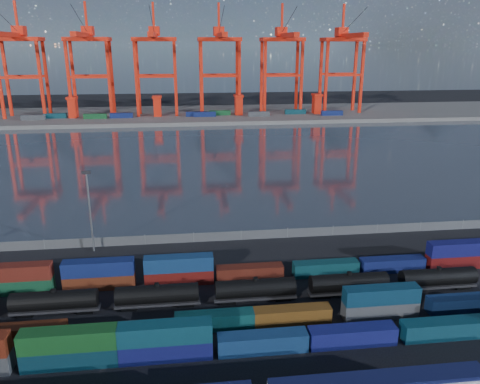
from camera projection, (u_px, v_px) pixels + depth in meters
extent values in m
plane|color=black|center=(263.00, 311.00, 72.52)|extent=(700.00, 700.00, 0.00)
plane|color=#2E3743|center=(215.00, 157.00, 171.95)|extent=(700.00, 700.00, 0.00)
cube|color=#514F4C|center=(202.00, 115.00, 271.08)|extent=(700.00, 70.00, 2.00)
cone|color=#1E2630|center=(452.00, 13.00, 1652.63)|extent=(840.00, 840.00, 300.00)
cube|color=#0E1236|center=(380.00, 379.00, 50.56)|extent=(24.20, 2.61, 0.48)
cube|color=#0B2B39|center=(71.00, 357.00, 59.78)|extent=(12.12, 2.46, 2.63)
cube|color=#13491C|center=(69.00, 339.00, 59.00)|extent=(12.12, 2.46, 2.63)
cube|color=#101453|center=(166.00, 350.00, 61.18)|extent=(12.12, 2.46, 2.63)
cube|color=#0E3A49|center=(165.00, 332.00, 60.40)|extent=(12.12, 2.46, 2.63)
cube|color=navy|center=(263.00, 342.00, 62.67)|extent=(12.12, 2.46, 2.63)
cube|color=navy|center=(352.00, 336.00, 64.11)|extent=(12.12, 2.46, 2.63)
cube|color=#0D3746|center=(443.00, 329.00, 65.65)|extent=(12.12, 2.46, 2.63)
cube|color=#57200D|center=(24.00, 334.00, 64.70)|extent=(11.50, 2.34, 2.49)
cube|color=#0C3E3F|center=(215.00, 320.00, 67.76)|extent=(11.50, 2.34, 2.49)
cube|color=brown|center=(292.00, 315.00, 69.10)|extent=(11.50, 2.34, 2.49)
cube|color=#44474A|center=(380.00, 309.00, 70.67)|extent=(11.50, 2.34, 2.49)
cube|color=#0E3149|center=(381.00, 295.00, 69.92)|extent=(11.50, 2.34, 2.49)
cube|color=#0F234D|center=(464.00, 303.00, 72.23)|extent=(11.50, 2.34, 2.49)
cube|color=#124528|center=(17.00, 286.00, 77.48)|extent=(11.75, 2.39, 2.55)
cube|color=#601C13|center=(15.00, 272.00, 76.72)|extent=(11.75, 2.39, 2.55)
cube|color=#5A2412|center=(100.00, 281.00, 79.03)|extent=(11.75, 2.39, 2.55)
cube|color=navy|center=(98.00, 267.00, 78.27)|extent=(11.75, 2.39, 2.55)
cube|color=#5E110E|center=(179.00, 277.00, 80.58)|extent=(11.75, 2.39, 2.55)
cube|color=navy|center=(179.00, 263.00, 79.82)|extent=(11.75, 2.39, 2.55)
cube|color=#511A10|center=(250.00, 273.00, 82.00)|extent=(11.75, 2.39, 2.55)
cube|color=#0C393F|center=(326.00, 268.00, 83.59)|extent=(11.75, 2.39, 2.55)
cube|color=#101953|center=(392.00, 264.00, 85.04)|extent=(11.75, 2.39, 2.55)
cube|color=#5F0E0E|center=(458.00, 261.00, 86.51)|extent=(11.75, 2.39, 2.55)
cube|color=#111259|center=(459.00, 248.00, 85.74)|extent=(11.75, 2.39, 2.55)
cylinder|color=black|center=(54.00, 300.00, 71.20)|extent=(12.82, 2.86, 2.86)
cylinder|color=black|center=(53.00, 291.00, 70.72)|extent=(0.79, 0.79, 0.49)
cube|color=black|center=(56.00, 309.00, 71.67)|extent=(13.31, 1.97, 0.39)
cube|color=black|center=(26.00, 313.00, 71.27)|extent=(2.47, 1.78, 0.59)
cube|color=black|center=(86.00, 310.00, 72.30)|extent=(2.47, 1.78, 0.59)
cylinder|color=black|center=(157.00, 294.00, 72.99)|extent=(12.82, 2.86, 2.86)
cylinder|color=black|center=(157.00, 285.00, 72.52)|extent=(0.79, 0.79, 0.49)
cube|color=black|center=(158.00, 303.00, 73.46)|extent=(13.31, 1.97, 0.39)
cube|color=black|center=(129.00, 307.00, 73.07)|extent=(2.47, 1.78, 0.59)
cube|color=black|center=(186.00, 303.00, 74.10)|extent=(2.47, 1.78, 0.59)
cylinder|color=black|center=(255.00, 288.00, 74.78)|extent=(12.82, 2.86, 2.86)
cylinder|color=black|center=(255.00, 279.00, 74.31)|extent=(0.79, 0.79, 0.49)
cube|color=black|center=(255.00, 297.00, 75.26)|extent=(13.31, 1.97, 0.39)
cube|color=black|center=(228.00, 301.00, 74.86)|extent=(2.47, 1.78, 0.59)
cube|color=black|center=(282.00, 297.00, 75.89)|extent=(2.47, 1.78, 0.59)
cylinder|color=black|center=(349.00, 282.00, 76.58)|extent=(12.82, 2.86, 2.86)
cylinder|color=black|center=(349.00, 274.00, 76.11)|extent=(0.79, 0.79, 0.49)
cube|color=black|center=(348.00, 291.00, 77.05)|extent=(13.31, 1.97, 0.39)
cube|color=black|center=(322.00, 295.00, 76.66)|extent=(2.47, 1.78, 0.59)
cube|color=black|center=(374.00, 291.00, 77.68)|extent=(2.47, 1.78, 0.59)
cylinder|color=black|center=(438.00, 277.00, 78.37)|extent=(12.82, 2.86, 2.86)
cylinder|color=black|center=(439.00, 268.00, 77.90)|extent=(0.79, 0.79, 0.49)
cube|color=black|center=(437.00, 285.00, 78.85)|extent=(13.31, 1.97, 0.39)
cube|color=black|center=(411.00, 289.00, 78.45)|extent=(2.47, 1.78, 0.59)
cube|color=black|center=(461.00, 286.00, 79.48)|extent=(2.47, 1.78, 0.59)
cube|color=#595B5E|center=(241.00, 235.00, 98.74)|extent=(160.00, 0.06, 2.00)
cylinder|color=slate|center=(44.00, 244.00, 94.08)|extent=(0.12, 0.12, 2.20)
cylinder|color=slate|center=(95.00, 242.00, 95.24)|extent=(0.12, 0.12, 2.20)
cylinder|color=slate|center=(145.00, 240.00, 96.39)|extent=(0.12, 0.12, 2.20)
cylinder|color=slate|center=(194.00, 237.00, 97.55)|extent=(0.12, 0.12, 2.20)
cylinder|color=slate|center=(241.00, 235.00, 98.71)|extent=(0.12, 0.12, 2.20)
cylinder|color=slate|center=(288.00, 233.00, 99.87)|extent=(0.12, 0.12, 2.20)
cylinder|color=slate|center=(333.00, 231.00, 101.02)|extent=(0.12, 0.12, 2.20)
cylinder|color=slate|center=(377.00, 229.00, 102.18)|extent=(0.12, 0.12, 2.20)
cylinder|color=slate|center=(420.00, 226.00, 103.34)|extent=(0.12, 0.12, 2.20)
cylinder|color=slate|center=(463.00, 224.00, 104.50)|extent=(0.12, 0.12, 2.20)
cylinder|color=slate|center=(90.00, 213.00, 91.27)|extent=(0.36, 0.36, 16.00)
cube|color=black|center=(86.00, 172.00, 88.78)|extent=(1.60, 0.40, 0.60)
cube|color=red|center=(7.00, 80.00, 253.44)|extent=(1.51, 1.51, 42.49)
cube|color=red|center=(41.00, 81.00, 245.12)|extent=(1.51, 1.51, 42.49)
cube|color=red|center=(47.00, 80.00, 255.85)|extent=(1.51, 1.51, 42.49)
cube|color=red|center=(20.00, 77.00, 243.28)|extent=(20.77, 1.32, 1.32)
cube|color=red|center=(26.00, 76.00, 254.01)|extent=(20.77, 1.32, 1.32)
cube|color=red|center=(18.00, 39.00, 242.91)|extent=(23.61, 13.22, 2.08)
cube|color=red|center=(10.00, 35.00, 231.61)|extent=(2.83, 45.33, 2.36)
cube|color=red|center=(19.00, 31.00, 245.21)|extent=(5.67, 7.55, 4.72)
cube|color=red|center=(16.00, 16.00, 241.30)|extent=(1.13, 1.13, 15.11)
cylinder|color=black|center=(6.00, 20.00, 227.48)|extent=(0.23, 38.87, 12.82)
cube|color=red|center=(69.00, 81.00, 246.76)|extent=(1.51, 1.51, 42.49)
cube|color=red|center=(74.00, 80.00, 257.49)|extent=(1.51, 1.51, 42.49)
cube|color=red|center=(109.00, 81.00, 249.17)|extent=(1.51, 1.51, 42.49)
cube|color=red|center=(112.00, 79.00, 259.90)|extent=(1.51, 1.51, 42.49)
cube|color=red|center=(89.00, 77.00, 247.33)|extent=(20.77, 1.32, 1.32)
cube|color=red|center=(93.00, 76.00, 258.06)|extent=(20.77, 1.32, 1.32)
cube|color=red|center=(87.00, 39.00, 246.96)|extent=(23.61, 13.22, 2.08)
cube|color=red|center=(83.00, 35.00, 235.66)|extent=(2.83, 45.33, 2.36)
cube|color=red|center=(88.00, 31.00, 249.26)|extent=(5.67, 7.55, 4.72)
cube|color=red|center=(86.00, 16.00, 245.35)|extent=(1.13, 1.13, 15.11)
cylinder|color=black|center=(80.00, 21.00, 231.54)|extent=(0.23, 38.87, 12.82)
cube|color=red|center=(136.00, 81.00, 250.81)|extent=(1.51, 1.51, 42.49)
cube|color=red|center=(138.00, 79.00, 261.55)|extent=(1.51, 1.51, 42.49)
cube|color=red|center=(175.00, 80.00, 253.22)|extent=(1.51, 1.51, 42.49)
cube|color=red|center=(176.00, 79.00, 263.95)|extent=(1.51, 1.51, 42.49)
cube|color=red|center=(156.00, 76.00, 251.38)|extent=(20.77, 1.32, 1.32)
cube|color=red|center=(157.00, 75.00, 262.11)|extent=(20.77, 1.32, 1.32)
cube|color=red|center=(154.00, 39.00, 251.01)|extent=(23.61, 13.22, 2.08)
cube|color=red|center=(153.00, 35.00, 239.72)|extent=(2.83, 45.33, 2.36)
cube|color=red|center=(154.00, 31.00, 253.31)|extent=(5.67, 7.55, 4.72)
cube|color=red|center=(153.00, 17.00, 249.40)|extent=(1.13, 1.13, 15.11)
cylinder|color=black|center=(152.00, 21.00, 235.59)|extent=(0.23, 38.87, 12.82)
cube|color=red|center=(202.00, 80.00, 254.87)|extent=(1.51, 1.51, 42.49)
cube|color=red|center=(201.00, 79.00, 265.60)|extent=(1.51, 1.51, 42.49)
cube|color=red|center=(239.00, 80.00, 257.27)|extent=(1.51, 1.51, 42.49)
cube|color=red|center=(237.00, 78.00, 268.00)|extent=(1.51, 1.51, 42.49)
cube|color=red|center=(221.00, 76.00, 255.43)|extent=(20.77, 1.32, 1.32)
cube|color=red|center=(219.00, 75.00, 266.16)|extent=(20.77, 1.32, 1.32)
cube|color=red|center=(219.00, 39.00, 255.06)|extent=(23.61, 13.22, 2.08)
cube|color=red|center=(221.00, 35.00, 243.77)|extent=(2.83, 45.33, 2.36)
cube|color=red|center=(219.00, 31.00, 257.37)|extent=(5.67, 7.55, 4.72)
cube|color=red|center=(219.00, 17.00, 253.45)|extent=(1.13, 1.13, 15.11)
cylinder|color=black|center=(221.00, 22.00, 239.64)|extent=(0.23, 38.87, 12.82)
cube|color=red|center=(265.00, 80.00, 258.92)|extent=(1.51, 1.51, 42.49)
cube|color=red|center=(262.00, 78.00, 269.65)|extent=(1.51, 1.51, 42.49)
cube|color=red|center=(301.00, 79.00, 261.32)|extent=(1.51, 1.51, 42.49)
cube|color=red|center=(297.00, 78.00, 272.05)|extent=(1.51, 1.51, 42.49)
cube|color=red|center=(283.00, 75.00, 259.48)|extent=(20.77, 1.32, 1.32)
cube|color=red|center=(279.00, 74.00, 270.21)|extent=(20.77, 1.32, 1.32)
cube|color=red|center=(282.00, 39.00, 259.12)|extent=(23.61, 13.22, 2.08)
cube|color=red|center=(287.00, 35.00, 247.82)|extent=(2.83, 45.33, 2.36)
cube|color=red|center=(281.00, 32.00, 261.42)|extent=(5.67, 7.55, 4.72)
cube|color=red|center=(282.00, 18.00, 257.51)|extent=(1.13, 1.13, 15.11)
cylinder|color=black|center=(288.00, 22.00, 243.69)|extent=(0.23, 38.87, 12.82)
cube|color=red|center=(326.00, 79.00, 262.97)|extent=(1.51, 1.51, 42.49)
cube|color=red|center=(320.00, 78.00, 273.70)|extent=(1.51, 1.51, 42.49)
cube|color=red|center=(362.00, 79.00, 265.38)|extent=(1.51, 1.51, 42.49)
cube|color=red|center=(355.00, 77.00, 276.11)|extent=(1.51, 1.51, 42.49)
cube|color=red|center=(344.00, 75.00, 263.54)|extent=(20.77, 1.32, 1.32)
cube|color=red|center=(338.00, 74.00, 274.27)|extent=(20.77, 1.32, 1.32)
cube|color=red|center=(343.00, 40.00, 263.17)|extent=(23.61, 13.22, 2.08)
cube|color=red|center=(350.00, 36.00, 251.87)|extent=(2.83, 45.33, 2.36)
cube|color=red|center=(341.00, 32.00, 265.47)|extent=(5.67, 7.55, 4.72)
cube|color=red|center=(343.00, 18.00, 261.56)|extent=(1.13, 1.13, 15.11)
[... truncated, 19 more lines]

